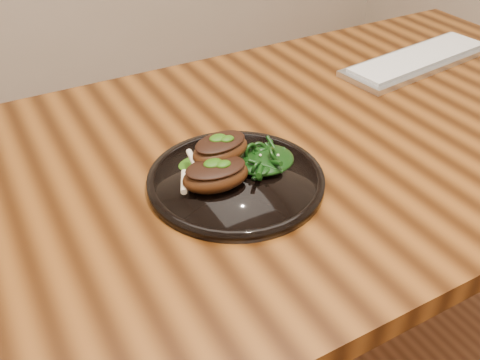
% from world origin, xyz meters
% --- Properties ---
extents(desk, '(1.60, 0.80, 0.75)m').
position_xyz_m(desk, '(0.00, 0.00, 0.67)').
color(desk, black).
rests_on(desk, ground).
extents(plate, '(0.28, 0.28, 0.02)m').
position_xyz_m(plate, '(-0.12, -0.07, 0.76)').
color(plate, black).
rests_on(plate, desk).
extents(lamb_chop_front, '(0.11, 0.08, 0.05)m').
position_xyz_m(lamb_chop_front, '(-0.16, -0.08, 0.79)').
color(lamb_chop_front, '#42200C').
rests_on(lamb_chop_front, plate).
extents(lamb_chop_back, '(0.11, 0.08, 0.04)m').
position_xyz_m(lamb_chop_back, '(-0.14, -0.04, 0.81)').
color(lamb_chop_back, '#42200C').
rests_on(lamb_chop_back, plate).
extents(herb_smear, '(0.07, 0.05, 0.00)m').
position_xyz_m(herb_smear, '(-0.16, -0.01, 0.77)').
color(herb_smear, '#153E06').
rests_on(herb_smear, plate).
extents(greens_heap, '(0.10, 0.09, 0.04)m').
position_xyz_m(greens_heap, '(-0.07, -0.07, 0.78)').
color(greens_heap, black).
rests_on(greens_heap, plate).
extents(keyboard, '(0.42, 0.17, 0.02)m').
position_xyz_m(keyboard, '(0.47, 0.14, 0.76)').
color(keyboard, '#BABDBF').
rests_on(keyboard, desk).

